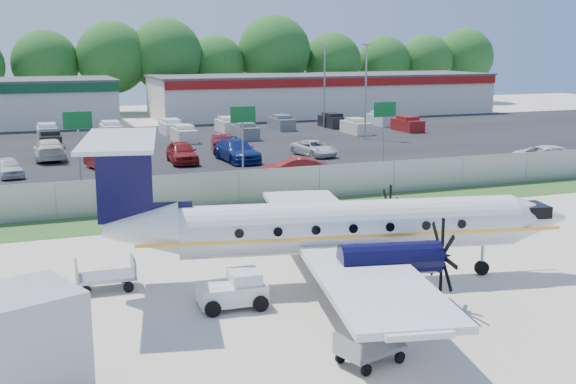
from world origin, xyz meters
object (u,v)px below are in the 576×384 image
object	(u,v)px
baggage_cart_far	(370,348)
service_container	(27,349)
aircraft	(340,227)
baggage_cart_near	(106,276)
pushback_tug	(235,290)

from	to	relation	value
baggage_cart_far	service_container	world-z (taller)	service_container
aircraft	baggage_cart_near	bearing A→B (deg)	164.42
service_container	baggage_cart_near	bearing A→B (deg)	70.38
pushback_tug	baggage_cart_near	distance (m)	5.30
baggage_cart_near	baggage_cart_far	size ratio (longest dim) A/B	1.02
pushback_tug	service_container	size ratio (longest dim) A/B	0.70
pushback_tug	baggage_cart_far	size ratio (longest dim) A/B	1.10
service_container	aircraft	bearing A→B (deg)	26.33
baggage_cart_near	baggage_cart_far	xyz separation A→B (m)	(6.39, -9.23, -0.06)
pushback_tug	baggage_cart_near	world-z (taller)	pushback_tug
baggage_cart_near	baggage_cart_far	bearing A→B (deg)	-55.32
aircraft	pushback_tug	distance (m)	4.92
aircraft	baggage_cart_far	size ratio (longest dim) A/B	8.67
aircraft	baggage_cart_near	world-z (taller)	aircraft
aircraft	service_container	distance (m)	12.76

